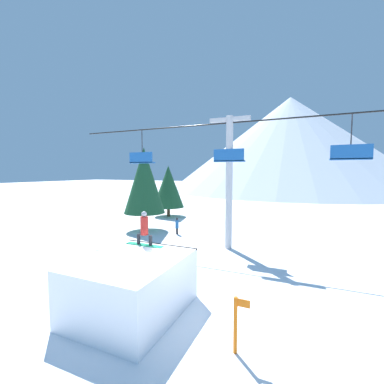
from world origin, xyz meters
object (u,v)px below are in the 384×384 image
(snowboarder, at_px, (144,229))
(trail_marker, at_px, (236,323))
(distant_skier, at_px, (177,225))
(snow_ramp, at_px, (132,285))
(pine_tree_near, at_px, (144,180))

(snowboarder, height_order, trail_marker, snowboarder)
(trail_marker, relative_size, distant_skier, 1.19)
(distant_skier, bearing_deg, snowboarder, -70.60)
(snow_ramp, bearing_deg, distant_skier, 109.22)
(trail_marker, bearing_deg, snowboarder, 154.72)
(snow_ramp, xyz_separation_m, trail_marker, (3.57, -0.51, -0.12))
(snowboarder, bearing_deg, snow_ramp, -71.93)
(pine_tree_near, xyz_separation_m, distant_skier, (2.89, -0.10, -3.27))
(pine_tree_near, height_order, trail_marker, pine_tree_near)
(trail_marker, bearing_deg, distant_skier, 123.84)
(snowboarder, relative_size, pine_tree_near, 0.24)
(distant_skier, bearing_deg, trail_marker, -56.16)
(snowboarder, relative_size, trail_marker, 1.04)
(snow_ramp, height_order, trail_marker, snow_ramp)
(snow_ramp, height_order, snowboarder, snowboarder)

